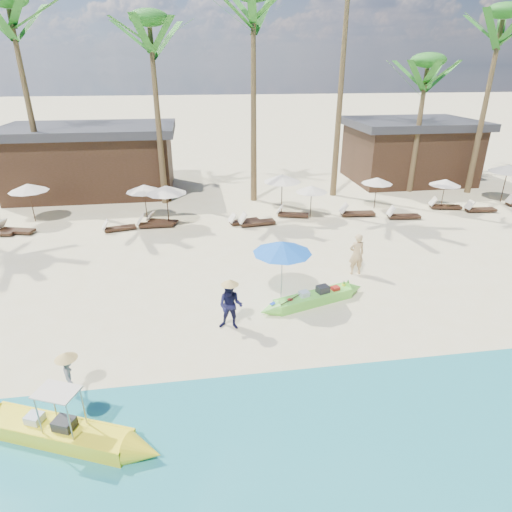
{
  "coord_description": "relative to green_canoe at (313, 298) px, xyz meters",
  "views": [
    {
      "loc": [
        -1.56,
        -11.83,
        7.79
      ],
      "look_at": [
        0.5,
        2.0,
        1.54
      ],
      "focal_mm": 30.0,
      "sensor_mm": 36.0,
      "label": 1
    }
  ],
  "objects": [
    {
      "name": "palm_2",
      "position": [
        -12.87,
        14.07,
        8.98
      ],
      "size": [
        2.08,
        2.08,
        11.33
      ],
      "color": "brown",
      "rests_on": "ground"
    },
    {
      "name": "palm_6",
      "position": [
        10.41,
        13.51,
        6.85
      ],
      "size": [
        2.08,
        2.08,
        8.51
      ],
      "color": "brown",
      "rests_on": "ground"
    },
    {
      "name": "pavilion_east",
      "position": [
        11.58,
        16.49,
        1.99
      ],
      "size": [
        8.8,
        6.6,
        4.3
      ],
      "color": "#321D14",
      "rests_on": "ground"
    },
    {
      "name": "lounger_8_left",
      "position": [
        7.31,
        8.22,
        0.01
      ],
      "size": [
        1.88,
        0.73,
        0.62
      ],
      "rotation": [
        0.0,
        0.0,
        -0.09
      ],
      "color": "#321D14",
      "rests_on": "ground"
    },
    {
      "name": "resort_parasol_7",
      "position": [
        2.35,
        9.15,
        1.45
      ],
      "size": [
        1.78,
        1.78,
        1.83
      ],
      "color": "#321D14",
      "rests_on": "ground"
    },
    {
      "name": "wet_sand_strip",
      "position": [
        -2.42,
        -6.01,
        -0.2
      ],
      "size": [
        240.0,
        4.5,
        0.01
      ],
      "primitive_type": "cube",
      "color": "tan",
      "rests_on": "ground"
    },
    {
      "name": "lounger_6_right",
      "position": [
        -0.89,
        8.33,
        0.02
      ],
      "size": [
        2.0,
        0.83,
        0.66
      ],
      "rotation": [
        0.0,
        0.0,
        0.12
      ],
      "color": "#321D14",
      "rests_on": "ground"
    },
    {
      "name": "resort_parasol_4",
      "position": [
        -6.63,
        10.11,
        1.59
      ],
      "size": [
        1.93,
        1.93,
        1.98
      ],
      "color": "#321D14",
      "rests_on": "ground"
    },
    {
      "name": "lounger_9_left",
      "position": [
        10.56,
        9.53,
        0.01
      ],
      "size": [
        1.91,
        0.97,
        0.62
      ],
      "rotation": [
        0.0,
        0.0,
        -0.23
      ],
      "color": "#321D14",
      "rests_on": "ground"
    },
    {
      "name": "resort_parasol_3",
      "position": [
        -12.65,
        10.77,
        1.68
      ],
      "size": [
        2.03,
        2.03,
        2.09
      ],
      "color": "#321D14",
      "rests_on": "ground"
    },
    {
      "name": "lounger_5_left",
      "position": [
        -5.84,
        9.36,
        -0.02
      ],
      "size": [
        1.72,
        1.02,
        0.56
      ],
      "rotation": [
        0.0,
        0.0,
        -0.33
      ],
      "color": "#321D14",
      "rests_on": "ground"
    },
    {
      "name": "lounger_4_left",
      "position": [
        -7.99,
        8.59,
        -0.02
      ],
      "size": [
        1.72,
        0.88,
        0.56
      ],
      "rotation": [
        0.0,
        0.0,
        0.24
      ],
      "color": "#321D14",
      "rests_on": "ground"
    },
    {
      "name": "resort_parasol_5",
      "position": [
        -5.4,
        9.06,
        1.75
      ],
      "size": [
        2.1,
        2.1,
        2.16
      ],
      "color": "#321D14",
      "rests_on": "ground"
    },
    {
      "name": "lounger_4_right",
      "position": [
        -6.19,
        8.84,
        0.01
      ],
      "size": [
        1.87,
        0.58,
        0.64
      ],
      "rotation": [
        0.0,
        0.0,
        0.0
      ],
      "color": "#321D14",
      "rests_on": "ground"
    },
    {
      "name": "palm_4",
      "position": [
        -0.28,
        13.0,
        9.25
      ],
      "size": [
        2.08,
        2.08,
        11.7
      ],
      "color": "brown",
      "rests_on": "ground"
    },
    {
      "name": "tourist",
      "position": [
        2.31,
        2.06,
        0.66
      ],
      "size": [
        0.65,
        0.43,
        1.73
      ],
      "primitive_type": "imported",
      "rotation": [
        0.0,
        0.0,
        3.17
      ],
      "color": "tan",
      "rests_on": "ground"
    },
    {
      "name": "resort_parasol_10",
      "position": [
        14.93,
        10.39,
        1.88
      ],
      "size": [
        2.25,
        2.25,
        2.31
      ],
      "color": "#321D14",
      "rests_on": "ground"
    },
    {
      "name": "resort_parasol_8",
      "position": [
        6.58,
        10.27,
        1.47
      ],
      "size": [
        1.8,
        1.8,
        1.85
      ],
      "color": "#321D14",
      "rests_on": "ground"
    },
    {
      "name": "blue_umbrella",
      "position": [
        -1.07,
        0.52,
        1.82
      ],
      "size": [
        2.08,
        2.08,
        2.24
      ],
      "color": "#99999E",
      "rests_on": "ground"
    },
    {
      "name": "pavilion_west",
      "position": [
        -10.42,
        16.49,
        1.99
      ],
      "size": [
        10.8,
        6.6,
        4.3
      ],
      "color": "#321D14",
      "rests_on": "ground"
    },
    {
      "name": "lounger_6_left",
      "position": [
        -1.51,
        8.68,
        -0.01
      ],
      "size": [
        1.76,
        0.94,
        0.57
      ],
      "rotation": [
        0.0,
        0.0,
        0.26
      ],
      "color": "#321D14",
      "rests_on": "ground"
    },
    {
      "name": "lounger_7_left",
      "position": [
        1.31,
        9.44,
        0.0
      ],
      "size": [
        1.87,
        1.06,
        0.61
      ],
      "rotation": [
        0.0,
        0.0,
        -0.3
      ],
      "color": "#321D14",
      "rests_on": "ground"
    },
    {
      "name": "vendor_green",
      "position": [
        -3.06,
        -1.14,
        0.62
      ],
      "size": [
        0.95,
        0.83,
        1.64
      ],
      "primitive_type": "imported",
      "rotation": [
        0.0,
        0.0,
        -0.31
      ],
      "color": "#131335",
      "rests_on": "ground"
    },
    {
      "name": "palm_5",
      "position": [
        5.02,
        13.37,
        10.61
      ],
      "size": [
        2.08,
        2.08,
        13.6
      ],
      "color": "brown",
      "rests_on": "ground"
    },
    {
      "name": "resort_parasol_6",
      "position": [
        0.97,
        10.41,
        1.78
      ],
      "size": [
        2.13,
        2.13,
        2.2
      ],
      "color": "#321D14",
      "rests_on": "ground"
    },
    {
      "name": "palm_3",
      "position": [
        -5.78,
        13.27,
        8.37
      ],
      "size": [
        2.08,
        2.08,
        10.52
      ],
      "color": "brown",
      "rests_on": "ground"
    },
    {
      "name": "lounger_7_right",
      "position": [
        4.93,
        9.03,
        0.02
      ],
      "size": [
        2.02,
        0.77,
        0.67
      ],
      "rotation": [
        0.0,
        0.0,
        -0.08
      ],
      "color": "#321D14",
      "rests_on": "ground"
    },
    {
      "name": "lounger_3_right",
      "position": [
        -13.1,
        9.0,
        0.01
      ],
      "size": [
        1.93,
        1.08,
        0.63
      ],
      "rotation": [
        0.0,
        0.0,
        -0.29
      ],
      "color": "#321D14",
      "rests_on": "ground"
    },
    {
      "name": "resort_parasol_9",
      "position": [
        10.35,
        9.44,
        1.44
      ],
      "size": [
        1.77,
        1.77,
        1.82
      ],
      "color": "#321D14",
      "rests_on": "ground"
    },
    {
      "name": "yellow_canoe",
      "position": [
        -7.35,
        -5.09,
        0.03
      ],
      "size": [
        5.31,
        2.47,
        1.45
      ],
      "rotation": [
        0.0,
        0.0,
        -0.39
      ],
      "color": "yellow",
      "rests_on": "ground"
    },
    {
      "name": "lounger_9_right",
      "position": [
        12.28,
        8.69,
        -0.0
      ],
      "size": [
        1.82,
        0.68,
        0.6
      ],
      "rotation": [
        0.0,
        0.0,
        -0.08
      ],
      "color": "#321D14",
      "rests_on": "ground"
    },
    {
      "name": "ground",
      "position": [
        -2.42,
        -1.01,
        -0.2
      ],
      "size": [
        240.0,
        240.0,
        0.0
      ],
      "primitive_type": "plane",
      "color": "beige",
      "rests_on": "ground"
    },
    {
      "name": "vendor_yellow",
      "position": [
        -7.39,
        -3.57,
        0.47
      ],
      "size": [
        0.54,
        0.72,
        0.99
      ],
      "primitive_type": "imported",
      "rotation": [
        0.0,
        0.0,
        1.86
      ],
      "color": "gray",
      "rests_on": "ground"
    },
    {
      "name": "green_canoe",
      "position": [
        0.0,
        0.0,
        0.0
      ],
      "size": [
        4.61,
        1.71,
        0.6
      ],
      "rotation": [
        0.0,
        0.0,
        0.3
      ],
      "color": "#68D340",
      "rests_on": "ground"
    },
    {
      "name": "palm_7",
      "position": [
        14.14,
        12.67,
        8.79
      ],
      "size": [
        2.08,
        2.08,
        11.08
      ],
      "color": "brown",
      "rests_on": "ground"
    }
  ]
}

